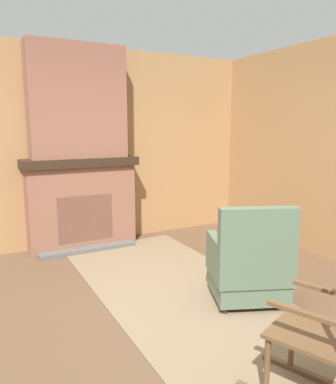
{
  "coord_description": "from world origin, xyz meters",
  "views": [
    {
      "loc": [
        2.48,
        -1.31,
        1.64
      ],
      "look_at": [
        -1.2,
        0.66,
        0.9
      ],
      "focal_mm": 35.0,
      "sensor_mm": 36.0,
      "label": 1
    }
  ],
  "objects_px": {
    "armchair": "(249,266)",
    "firewood_stack": "(267,245)",
    "rocking_chair": "(322,342)",
    "oil_lamp_vase": "(54,151)",
    "decorative_plate_on_mantel": "(74,147)",
    "storage_case": "(117,151)"
  },
  "relations": [
    {
      "from": "armchair",
      "to": "firewood_stack",
      "type": "height_order",
      "value": "armchair"
    },
    {
      "from": "armchair",
      "to": "rocking_chair",
      "type": "xyz_separation_m",
      "value": [
        1.22,
        -0.49,
        0.04
      ]
    },
    {
      "from": "armchair",
      "to": "oil_lamp_vase",
      "type": "relative_size",
      "value": 3.34
    },
    {
      "from": "armchair",
      "to": "decorative_plate_on_mantel",
      "type": "height_order",
      "value": "decorative_plate_on_mantel"
    },
    {
      "from": "oil_lamp_vase",
      "to": "storage_case",
      "type": "relative_size",
      "value": 1.28
    },
    {
      "from": "armchair",
      "to": "firewood_stack",
      "type": "xyz_separation_m",
      "value": [
        -1.05,
        1.21,
        -0.29
      ]
    },
    {
      "from": "oil_lamp_vase",
      "to": "decorative_plate_on_mantel",
      "type": "bearing_deg",
      "value": 94.23
    },
    {
      "from": "armchair",
      "to": "rocking_chair",
      "type": "relative_size",
      "value": 0.84
    },
    {
      "from": "rocking_chair",
      "to": "firewood_stack",
      "type": "distance_m",
      "value": 2.85
    },
    {
      "from": "oil_lamp_vase",
      "to": "decorative_plate_on_mantel",
      "type": "distance_m",
      "value": 0.27
    },
    {
      "from": "oil_lamp_vase",
      "to": "rocking_chair",
      "type": "bearing_deg",
      "value": 11.76
    },
    {
      "from": "oil_lamp_vase",
      "to": "storage_case",
      "type": "distance_m",
      "value": 0.87
    },
    {
      "from": "firewood_stack",
      "to": "decorative_plate_on_mantel",
      "type": "xyz_separation_m",
      "value": [
        -1.37,
        -2.18,
        1.29
      ]
    },
    {
      "from": "firewood_stack",
      "to": "storage_case",
      "type": "xyz_separation_m",
      "value": [
        -1.35,
        -1.58,
        1.23
      ]
    },
    {
      "from": "rocking_chair",
      "to": "firewood_stack",
      "type": "relative_size",
      "value": 2.21
    },
    {
      "from": "rocking_chair",
      "to": "storage_case",
      "type": "relative_size",
      "value": 5.09
    },
    {
      "from": "firewood_stack",
      "to": "storage_case",
      "type": "distance_m",
      "value": 2.41
    },
    {
      "from": "firewood_stack",
      "to": "oil_lamp_vase",
      "type": "bearing_deg",
      "value": -118.77
    },
    {
      "from": "rocking_chair",
      "to": "oil_lamp_vase",
      "type": "height_order",
      "value": "oil_lamp_vase"
    },
    {
      "from": "firewood_stack",
      "to": "oil_lamp_vase",
      "type": "xyz_separation_m",
      "value": [
        -1.35,
        -2.45,
        1.25
      ]
    },
    {
      "from": "rocking_chair",
      "to": "oil_lamp_vase",
      "type": "distance_m",
      "value": 3.81
    },
    {
      "from": "rocking_chair",
      "to": "storage_case",
      "type": "height_order",
      "value": "storage_case"
    }
  ]
}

